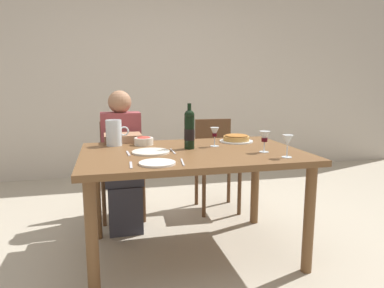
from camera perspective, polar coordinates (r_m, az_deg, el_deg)
ground_plane at (r=2.65m, az=-0.00°, el=-17.47°), size 8.00×8.00×0.00m
back_wall at (r=4.72m, az=-7.13°, el=12.07°), size 8.00×0.10×2.80m
dining_table at (r=2.42m, az=-0.00°, el=-3.27°), size 1.50×1.00×0.76m
wine_bottle at (r=2.45m, az=-0.45°, el=2.43°), size 0.07×0.07×0.32m
water_pitcher at (r=2.65m, az=-12.69°, el=1.58°), size 0.17×0.12×0.19m
baked_tart at (r=2.78m, az=7.29°, el=0.93°), size 0.26×0.26×0.06m
salad_bowl at (r=2.64m, az=-7.93°, el=0.57°), size 0.14×0.14×0.07m
wine_glass_left_diner at (r=2.24m, az=15.44°, el=0.41°), size 0.07×0.07×0.14m
wine_glass_right_diner at (r=2.38m, az=11.84°, el=1.05°), size 0.07×0.07×0.14m
wine_glass_centre at (r=2.55m, az=3.74°, el=1.80°), size 0.06×0.06×0.14m
dinner_plate_left_setting at (r=2.34m, az=-6.78°, el=-1.30°), size 0.25×0.25×0.01m
dinner_plate_right_setting at (r=2.01m, az=-5.74°, el=-3.12°), size 0.21×0.21×0.01m
fork_left_setting at (r=2.33m, az=-10.44°, el=-1.54°), size 0.02×0.16×0.00m
knife_left_setting at (r=2.36m, az=-3.17°, el=-1.22°), size 0.01×0.18×0.00m
knife_right_setting at (r=2.04m, az=-1.56°, el=-3.01°), size 0.03×0.18×0.00m
spoon_right_setting at (r=2.00m, az=-10.00°, el=-3.42°), size 0.02×0.16×0.00m
chair_left at (r=3.28m, az=-11.55°, el=-3.00°), size 0.41×0.41×0.87m
diner_left at (r=3.02m, az=-11.39°, el=-1.77°), size 0.34×0.50×1.16m
chair_right at (r=3.41m, az=3.85°, el=-2.32°), size 0.42×0.42×0.87m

